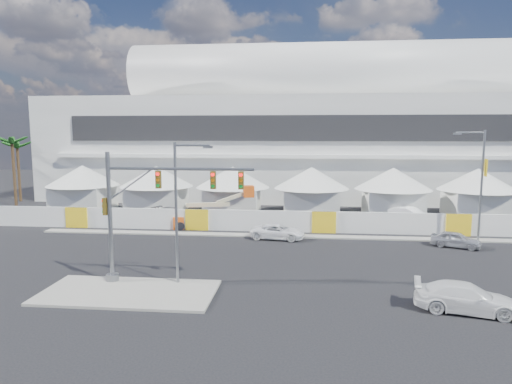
# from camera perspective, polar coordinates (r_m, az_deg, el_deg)

# --- Properties ---
(ground) EXTENTS (160.00, 160.00, 0.00)m
(ground) POSITION_cam_1_polar(r_m,az_deg,el_deg) (29.33, -2.22, -10.98)
(ground) COLOR black
(ground) RESTS_ON ground
(median_island) EXTENTS (10.00, 5.00, 0.15)m
(median_island) POSITION_cam_1_polar(r_m,az_deg,el_deg) (28.03, -15.63, -11.99)
(median_island) COLOR gray
(median_island) RESTS_ON ground
(far_curb) EXTENTS (80.00, 1.20, 0.12)m
(far_curb) POSITION_cam_1_polar(r_m,az_deg,el_deg) (44.13, 27.14, -5.43)
(far_curb) COLOR gray
(far_curb) RESTS_ON ground
(stadium) EXTENTS (80.00, 24.80, 21.98)m
(stadium) POSITION_cam_1_polar(r_m,az_deg,el_deg) (69.22, 9.84, 7.50)
(stadium) COLOR silver
(stadium) RESTS_ON ground
(tent_row) EXTENTS (53.40, 8.40, 5.40)m
(tent_row) POSITION_cam_1_polar(r_m,az_deg,el_deg) (52.02, 1.98, 0.70)
(tent_row) COLOR silver
(tent_row) RESTS_ON ground
(hoarding_fence) EXTENTS (70.00, 0.25, 2.00)m
(hoarding_fence) POSITION_cam_1_polar(r_m,az_deg,el_deg) (42.91, 8.48, -3.74)
(hoarding_fence) COLOR silver
(hoarding_fence) RESTS_ON ground
(palm_cluster) EXTENTS (10.60, 10.60, 8.55)m
(palm_cluster) POSITION_cam_1_polar(r_m,az_deg,el_deg) (68.25, -27.53, 4.62)
(palm_cluster) COLOR #47331E
(palm_cluster) RESTS_ON ground
(sedan_silver) EXTENTS (2.93, 4.13, 1.31)m
(sedan_silver) POSITION_cam_1_polar(r_m,az_deg,el_deg) (40.57, 23.69, -5.45)
(sedan_silver) COLOR silver
(sedan_silver) RESTS_ON ground
(pickup_curb) EXTENTS (2.72, 4.93, 1.31)m
(pickup_curb) POSITION_cam_1_polar(r_m,az_deg,el_deg) (40.07, 2.72, -4.97)
(pickup_curb) COLOR white
(pickup_curb) RESTS_ON ground
(pickup_near) EXTENTS (3.16, 5.51, 1.50)m
(pickup_near) POSITION_cam_1_polar(r_m,az_deg,el_deg) (26.64, 24.80, -11.92)
(pickup_near) COLOR white
(pickup_near) RESTS_ON ground
(lot_car_a) EXTENTS (4.34, 4.76, 1.58)m
(lot_car_a) POSITION_cam_1_polar(r_m,az_deg,el_deg) (49.91, 18.63, -2.72)
(lot_car_a) COLOR white
(lot_car_a) RESTS_ON ground
(lot_car_c) EXTENTS (3.63, 5.07, 1.36)m
(lot_car_c) POSITION_cam_1_polar(r_m,az_deg,el_deg) (49.14, -10.40, -2.73)
(lot_car_c) COLOR #9F9EA3
(lot_car_c) RESTS_ON ground
(traffic_mast) EXTENTS (9.25, 0.78, 7.98)m
(traffic_mast) POSITION_cam_1_polar(r_m,az_deg,el_deg) (28.50, -14.45, -2.44)
(traffic_mast) COLOR slate
(traffic_mast) RESTS_ON median_island
(streetlight_median) EXTENTS (2.37, 0.24, 8.55)m
(streetlight_median) POSITION_cam_1_polar(r_m,az_deg,el_deg) (27.70, -9.52, -1.39)
(streetlight_median) COLOR slate
(streetlight_median) RESTS_ON median_island
(streetlight_curb) EXTENTS (2.81, 0.63, 9.48)m
(streetlight_curb) POSITION_cam_1_polar(r_m,az_deg,el_deg) (42.91, 26.14, 1.65)
(streetlight_curb) COLOR slate
(streetlight_curb) RESTS_ON ground
(boom_lift) EXTENTS (8.19, 2.77, 4.04)m
(boom_lift) POSITION_cam_1_polar(r_m,az_deg,el_deg) (44.88, -6.79, -3.10)
(boom_lift) COLOR #E25615
(boom_lift) RESTS_ON ground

